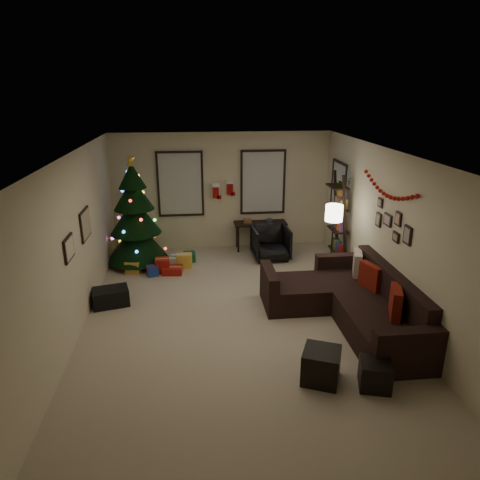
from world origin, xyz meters
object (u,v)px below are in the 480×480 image
object	(u,v)px
bookshelf	(339,223)
sofa	(350,303)
desk_chair	(271,243)
christmas_tree	(135,220)
desk	(260,225)

from	to	relation	value
bookshelf	sofa	bearing A→B (deg)	-102.42
desk_chair	bookshelf	distance (m)	1.59
sofa	bookshelf	bearing A→B (deg)	77.58
christmas_tree	sofa	bearing A→B (deg)	-37.42
christmas_tree	bookshelf	distance (m)	4.25
desk_chair	christmas_tree	bearing A→B (deg)	177.38
christmas_tree	bookshelf	bearing A→B (deg)	-9.05
christmas_tree	desk_chair	distance (m)	2.96
christmas_tree	sofa	size ratio (longest dim) A/B	0.82
desk_chair	sofa	bearing A→B (deg)	-76.65
desk_chair	bookshelf	bearing A→B (deg)	-30.07
desk	bookshelf	size ratio (longest dim) A/B	0.60
sofa	desk_chair	size ratio (longest dim) A/B	3.93
desk	sofa	bearing A→B (deg)	-74.75
christmas_tree	desk	bearing A→B (deg)	13.31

